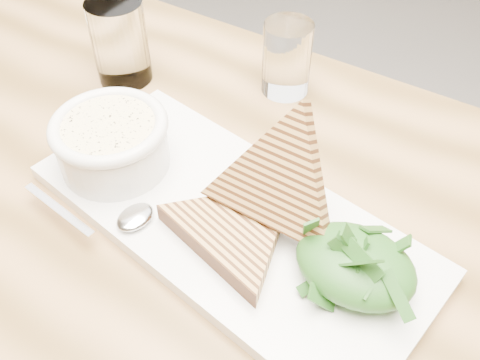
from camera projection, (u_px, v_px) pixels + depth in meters
The scene contains 14 objects.
table_top at pixel (103, 226), 0.58m from camera, with size 1.21×0.80×0.04m, color #A37645.
table_leg_bl at pixel (55, 130), 1.26m from camera, with size 0.06×0.06×0.70m, color #A37645.
platter at pixel (230, 220), 0.55m from camera, with size 0.43×0.19×0.02m, color white.
soup_bowl at pixel (113, 147), 0.58m from camera, with size 0.12×0.12×0.05m, color white.
soup at pixel (109, 127), 0.56m from camera, with size 0.10×0.10×0.01m, color #FBE4A5.
bowl_rim at pixel (108, 126), 0.56m from camera, with size 0.13×0.13×0.01m, color white.
sandwich_flat at pixel (235, 231), 0.52m from camera, with size 0.16×0.16×0.02m, color tan, non-canonical shape.
sandwich_lean at pixel (278, 182), 0.51m from camera, with size 0.16×0.16×0.09m, color tan, non-canonical shape.
salad_base at pixel (355, 265), 0.48m from camera, with size 0.11×0.09×0.04m, color #174915.
arugula_pile at pixel (356, 261), 0.48m from camera, with size 0.11×0.10×0.05m, color #316121, non-canonical shape.
spoon_bowl at pixel (135, 217), 0.54m from camera, with size 0.03×0.04×0.01m, color silver.
spoon_handle at pixel (59, 209), 0.55m from camera, with size 0.10×0.01×0.00m, color silver.
glass_near at pixel (120, 42), 0.70m from camera, with size 0.07×0.07×0.11m, color white.
glass_far at pixel (287, 58), 0.69m from camera, with size 0.06×0.06×0.10m, color white.
Camera 1 is at (0.13, -0.45, 1.17)m, focal length 40.00 mm.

